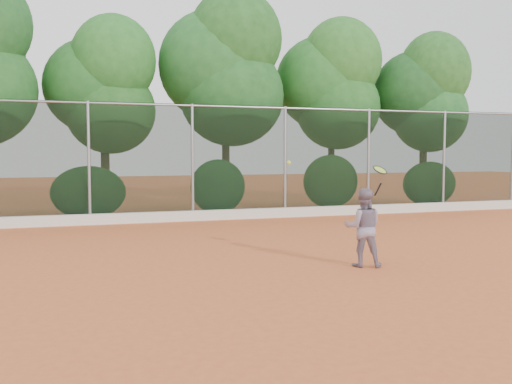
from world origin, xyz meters
name	(u,v)px	position (x,y,z in m)	size (l,w,h in m)	color
ground	(273,262)	(0.00, 0.00, 0.00)	(80.00, 80.00, 0.00)	#CD6130
concrete_curb	(194,216)	(0.00, 6.82, 0.15)	(24.00, 0.20, 0.30)	silver
tennis_player	(363,228)	(1.40, -0.89, 0.70)	(0.68, 0.53, 1.41)	gray
chainlink_fence	(193,159)	(0.00, 7.00, 1.86)	(24.09, 0.09, 3.50)	black
foliage_backdrop	(163,81)	(-0.55, 8.98, 4.40)	(23.70, 3.63, 7.55)	#43281A
tennis_racket	(380,172)	(1.68, -0.95, 1.70)	(0.33, 0.31, 0.56)	black
tennis_ball_in_flight	(289,163)	(-0.10, -1.03, 1.88)	(0.07, 0.07, 0.07)	#C7E433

